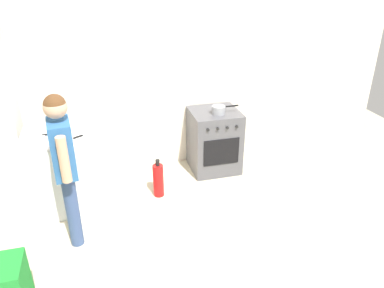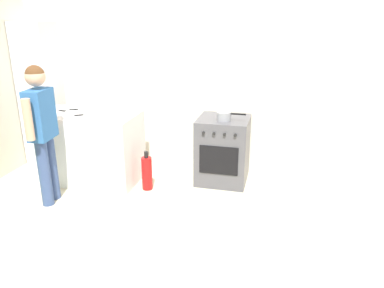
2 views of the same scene
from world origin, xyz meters
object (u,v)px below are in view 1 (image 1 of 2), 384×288
Objects in this scene: person at (64,160)px; knife_utility at (54,132)px; oven_left at (214,141)px; pot at (219,110)px; knife_chef at (39,135)px; fire_extinguisher at (158,180)px; knife_carving at (86,134)px.

knife_utility is at bearing 100.47° from person.
oven_left is 0.49m from pot.
knife_chef is (-2.15, -0.32, 0.48)m from oven_left.
knife_utility is at bearing 169.61° from fire_extinguisher.
person reaches higher than pot.
knife_chef is at bearing 111.82° from person.
knife_carving is at bearing -165.23° from oven_left.
knife_chef is at bearing 167.26° from knife_carving.
knife_utility is (-0.35, 0.16, 0.00)m from knife_carving.
knife_carving is 0.19× the size of person.
pot is 0.71× the size of fire_extinguisher.
knife_utility is (-2.02, -0.18, 0.00)m from pot.
person is (-0.20, -0.62, 0.04)m from knife_carving.
oven_left is 3.66× the size of knife_utility.
pot is 1.19m from fire_extinguisher.
pot is at bearing 23.47° from fire_extinguisher.
knife_carving is at bearing -168.39° from pot.
pot is 2.02m from knife_utility.
knife_carving is (-1.65, -0.43, 0.48)m from oven_left.
fire_extinguisher is (1.28, -0.16, -0.69)m from knife_chef.
person reaches higher than knife_carving.
pot is at bearing 11.61° from knife_carving.
knife_carving is 0.60× the size of fire_extinguisher.
oven_left is 2.81× the size of knife_carving.
knife_utility is at bearing -174.91° from pot.
knife_carving and knife_utility have the same top height.
pot is 1.18× the size of knife_carving.
knife_carving is 0.38m from knife_utility.
knife_utility is at bearing 18.84° from knife_chef.
knife_carving is at bearing 72.06° from person.
oven_left is at bearing 7.74° from knife_utility.
fire_extinguisher is at bearing -156.53° from pot.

